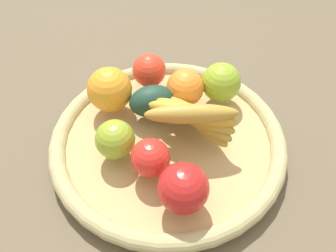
# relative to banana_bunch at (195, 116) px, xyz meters

# --- Properties ---
(ground_plane) EXTENTS (2.40, 2.40, 0.00)m
(ground_plane) POSITION_rel_banana_bunch_xyz_m (-0.02, -0.04, -0.08)
(ground_plane) COLOR brown
(ground_plane) RESTS_ON ground
(basket) EXTENTS (0.43, 0.43, 0.04)m
(basket) POSITION_rel_banana_bunch_xyz_m (-0.02, -0.04, -0.07)
(basket) COLOR tan
(basket) RESTS_ON ground_plane
(banana_bunch) EXTENTS (0.16, 0.16, 0.09)m
(banana_bunch) POSITION_rel_banana_bunch_xyz_m (0.00, 0.00, 0.00)
(banana_bunch) COLOR #AC9834
(banana_bunch) RESTS_ON basket
(apple_2) EXTENTS (0.08, 0.08, 0.07)m
(apple_2) POSITION_rel_banana_bunch_xyz_m (-0.00, -0.14, -0.01)
(apple_2) COLOR #8DA42A
(apple_2) RESTS_ON basket
(orange_0) EXTENTS (0.09, 0.09, 0.08)m
(orange_0) POSITION_rel_banana_bunch_xyz_m (-0.12, -0.12, -0.00)
(orange_0) COLOR orange
(orange_0) RESTS_ON basket
(apple_1) EXTENTS (0.08, 0.08, 0.06)m
(apple_1) POSITION_rel_banana_bunch_xyz_m (0.05, -0.09, -0.01)
(apple_1) COLOR red
(apple_1) RESTS_ON basket
(orange_1) EXTENTS (0.08, 0.08, 0.07)m
(orange_1) POSITION_rel_banana_bunch_xyz_m (-0.08, 0.01, -0.01)
(orange_1) COLOR orange
(orange_1) RESTS_ON basket
(apple_3) EXTENTS (0.11, 0.11, 0.08)m
(apple_3) POSITION_rel_banana_bunch_xyz_m (-0.07, 0.08, -0.01)
(apple_3) COLOR #89AB2C
(apple_3) RESTS_ON basket
(apple_4) EXTENTS (0.10, 0.10, 0.08)m
(apple_4) POSITION_rel_banana_bunch_xyz_m (0.12, -0.07, -0.01)
(apple_4) COLOR red
(apple_4) RESTS_ON basket
(avocado) EXTENTS (0.06, 0.09, 0.06)m
(avocado) POSITION_rel_banana_bunch_xyz_m (-0.08, -0.05, -0.02)
(avocado) COLOR #1C3C2D
(avocado) RESTS_ON basket
(apple_0) EXTENTS (0.08, 0.08, 0.07)m
(apple_0) POSITION_rel_banana_bunch_xyz_m (-0.16, -0.03, -0.01)
(apple_0) COLOR red
(apple_0) RESTS_ON basket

